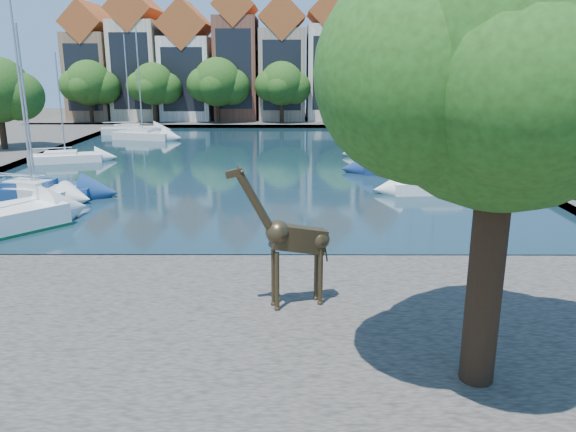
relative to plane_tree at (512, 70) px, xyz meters
name	(u,v)px	position (x,y,z in m)	size (l,w,h in m)	color
ground	(213,266)	(-7.62, 9.01, -7.67)	(160.00, 160.00, 0.00)	#38332B
water_basin	(252,162)	(-7.62, 33.01, -7.63)	(38.00, 50.00, 0.08)	black
near_quay	(179,347)	(-7.62, 2.01, -7.42)	(50.00, 14.00, 0.50)	#544F49
far_quay	(268,120)	(-7.62, 65.01, -7.42)	(60.00, 16.00, 0.50)	#544F49
right_quay	(562,160)	(17.38, 33.01, -7.42)	(14.00, 52.00, 0.50)	#544F49
plane_tree	(512,70)	(0.00, 0.00, 0.00)	(8.32, 6.40, 10.62)	#332114
townhouse_west_end	(94,66)	(-30.62, 64.99, -0.31)	(5.44, 9.18, 14.93)	#88664A
townhouse_west_mid	(139,59)	(-24.62, 64.99, 0.56)	(5.94, 9.18, 16.79)	beige
townhouse_west_inner	(188,66)	(-18.12, 64.99, -0.32)	(6.43, 9.18, 15.15)	silver
townhouse_center	(237,58)	(-11.62, 64.99, 0.69)	(5.44, 9.18, 16.93)	brown
townhouse_east_inner	(282,63)	(-5.62, 64.99, 0.06)	(5.94, 9.18, 15.79)	tan
townhouse_east_mid	(331,60)	(0.88, 64.99, 0.43)	(6.43, 9.18, 16.65)	beige
townhouse_east_end	(380,68)	(7.38, 64.99, -0.56)	(5.44, 9.18, 14.43)	#8A5B42
far_tree_far_west	(90,85)	(-29.51, 59.50, -2.49)	(7.28, 5.60, 7.68)	#332114
far_tree_west	(154,85)	(-21.52, 59.50, -2.60)	(6.76, 5.20, 7.36)	#332114
far_tree_mid_west	(218,84)	(-13.51, 59.50, -2.38)	(7.80, 6.00, 8.00)	#332114
far_tree_mid_east	(282,85)	(-5.52, 59.50, -2.54)	(7.02, 5.40, 7.52)	#332114
far_tree_east	(347,84)	(2.49, 59.50, -2.43)	(7.54, 5.80, 7.84)	#332114
far_tree_far_east	(411,85)	(10.48, 59.50, -2.60)	(6.76, 5.20, 7.36)	#332114
giraffe_statue	(291,239)	(-4.54, 4.20, -4.99)	(3.04, 1.26, 4.44)	#382D1C
sailboat_left_a	(33,189)	(-19.62, 20.03, -6.97)	(5.79, 3.51, 11.69)	silver
sailboat_left_b	(36,188)	(-19.62, 20.40, -7.05)	(6.80, 2.56, 9.82)	navy
sailboat_left_c	(66,156)	(-22.62, 32.73, -7.11)	(5.82, 3.43, 8.51)	white
sailboat_left_d	(143,134)	(-19.92, 46.58, -6.99)	(6.32, 3.44, 11.08)	silver
sailboat_left_e	(131,129)	(-22.62, 51.73, -7.05)	(6.69, 3.85, 10.73)	silver
sailboat_right_a	(436,183)	(4.38, 21.79, -7.02)	(5.52, 2.31, 10.35)	silver
sailboat_right_b	(414,166)	(4.38, 28.10, -7.03)	(7.44, 2.99, 12.70)	navy
sailboat_right_c	(393,148)	(4.38, 36.43, -7.03)	(6.75, 3.54, 11.04)	beige
sailboat_right_d	(397,130)	(7.38, 50.89, -7.06)	(4.92, 2.50, 9.09)	white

